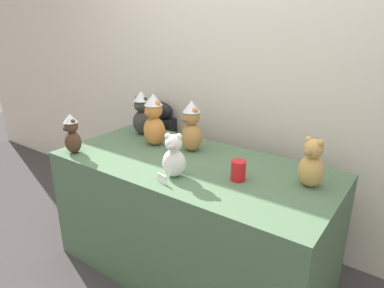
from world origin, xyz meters
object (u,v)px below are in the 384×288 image
Objects in this scene: display_table at (192,217)px; teddy_bear_ginger at (154,120)px; instrument_case at (160,154)px; teddy_bear_honey at (312,164)px; party_cup_red at (238,171)px; teddy_bear_cocoa at (72,134)px; teddy_bear_charcoal at (142,114)px; teddy_bear_caramel at (191,127)px; teddy_bear_snow at (174,157)px.

display_table is 0.68m from teddy_bear_ginger.
teddy_bear_honey reaches higher than instrument_case.
party_cup_red is (0.73, -0.16, -0.12)m from teddy_bear_ginger.
teddy_bear_ginger is 1.37× the size of teddy_bear_cocoa.
teddy_bear_ginger is (0.22, -0.12, 0.01)m from teddy_bear_charcoal.
teddy_bear_ginger is at bearing 164.26° from display_table.
display_table is at bearing -31.28° from teddy_bear_caramel.
teddy_bear_caramel is 1.28× the size of teddy_bear_cocoa.
teddy_bear_honey is 1.02× the size of teddy_bear_cocoa.
teddy_bear_ginger is 3.20× the size of party_cup_red.
party_cup_red is (1.05, -0.58, 0.34)m from instrument_case.
teddy_bear_ginger is (-0.39, 0.11, 0.55)m from display_table.
teddy_bear_charcoal reaches higher than display_table.
display_table is 4.82× the size of teddy_bear_ginger.
teddy_bear_snow reaches higher than instrument_case.
instrument_case is 2.90× the size of teddy_bear_charcoal.
teddy_bear_ginger is 0.75m from party_cup_red.
party_cup_red is (0.46, -0.21, -0.11)m from teddy_bear_caramel.
teddy_bear_charcoal is 0.77m from teddy_bear_snow.
teddy_bear_caramel reaches higher than teddy_bear_charcoal.
display_table is 6.86× the size of teddy_bear_snow.
party_cup_red is (-0.33, -0.15, -0.07)m from teddy_bear_honey.
teddy_bear_caramel reaches higher than teddy_bear_cocoa.
teddy_bear_snow is 2.25× the size of party_cup_red.
party_cup_red is at bearing -139.19° from teddy_bear_honey.
display_table is 0.58m from teddy_bear_caramel.
instrument_case is 0.93m from teddy_bear_cocoa.
party_cup_red is at bearing -0.53° from teddy_bear_snow.
teddy_bear_caramel is 0.27m from teddy_bear_ginger.
teddy_bear_charcoal is at bearing 86.18° from teddy_bear_cocoa.
teddy_bear_cocoa is (-0.71, -0.30, 0.50)m from display_table.
teddy_bear_caramel is at bearing 83.86° from teddy_bear_snow.
party_cup_red is at bearing -2.59° from teddy_bear_caramel.
teddy_bear_charcoal is (-1.28, 0.12, 0.03)m from teddy_bear_honey.
teddy_bear_ginger reaches higher than teddy_bear_honey.
display_table is at bearing -154.80° from teddy_bear_honey.
display_table is 6.59× the size of teddy_bear_cocoa.
instrument_case is at bearing 151.30° from party_cup_red.
teddy_bear_ginger reaches higher than teddy_bear_snow.
teddy_bear_ginger is at bearing -145.73° from teddy_bear_caramel.
teddy_bear_honey is (1.38, -0.42, 0.41)m from instrument_case.
teddy_bear_ginger reaches higher than teddy_bear_cocoa.
display_table is at bearing 172.26° from party_cup_red.
teddy_bear_ginger is (0.33, -0.42, 0.46)m from instrument_case.
instrument_case is 0.55m from teddy_bear_charcoal.
teddy_bear_caramel is 0.52m from party_cup_red.
teddy_bear_cocoa reaches higher than teddy_bear_snow.
teddy_bear_cocoa is (-1.38, -0.41, 0.00)m from teddy_bear_honey.
teddy_bear_ginger is at bearing -34.99° from teddy_bear_charcoal.
teddy_bear_snow is at bearing 14.70° from teddy_bear_cocoa.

